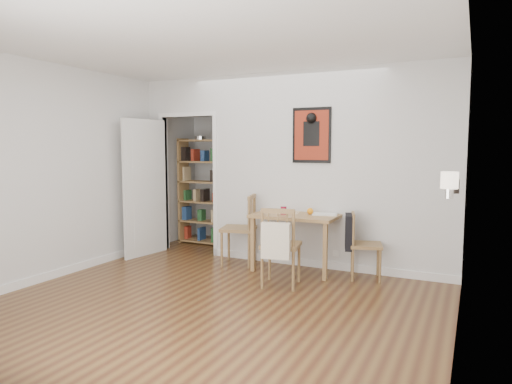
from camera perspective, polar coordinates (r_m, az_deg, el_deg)
The scene contains 15 objects.
ground at distance 5.20m, azimuth -2.43°, elevation -12.24°, with size 5.20×5.20×0.00m, color brown.
room_shell at distance 6.14m, azimuth 4.28°, elevation 2.83°, with size 5.20×5.20×5.20m.
dining_table at distance 5.91m, azimuth 5.03°, elevation -3.61°, with size 1.08×0.69×0.74m.
chair_left at distance 6.22m, azimuth -2.21°, elevation -4.71°, with size 0.59×0.59×0.96m.
chair_right at distance 5.70m, azimuth 13.39°, elevation -6.41°, with size 0.54×0.50×0.81m.
chair_front at distance 5.27m, azimuth 3.11°, elevation -6.71°, with size 0.54×0.59×0.92m.
bookshelf at distance 7.61m, azimuth -6.91°, elevation 0.03°, with size 0.73×0.29×1.74m.
fireplace at distance 4.72m, azimuth 23.09°, elevation -6.81°, with size 0.45×1.25×1.16m.
red_glass at distance 5.86m, azimuth 3.46°, elevation -2.31°, with size 0.08×0.08×0.10m, color maroon.
orange_fruit at distance 5.89m, azimuth 6.79°, elevation -2.39°, with size 0.08×0.08×0.08m, color orange.
placemat at distance 6.04m, azimuth 3.52°, elevation -2.53°, with size 0.40×0.30×0.00m, color beige.
notebook at distance 5.88m, azimuth 8.61°, elevation -2.75°, with size 0.30×0.22×0.02m, color white.
mantel_lamp at distance 4.22m, azimuth 23.03°, elevation 1.18°, with size 0.14×0.14×0.23m.
ceramic_jar_a at distance 4.71m, azimuth 23.44°, elevation 0.67°, with size 0.11×0.11×0.13m, color black.
ceramic_jar_b at distance 4.93m, azimuth 23.02°, elevation 0.76°, with size 0.09×0.09×0.11m, color black.
Camera 1 is at (2.35, -4.36, 1.59)m, focal length 32.00 mm.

